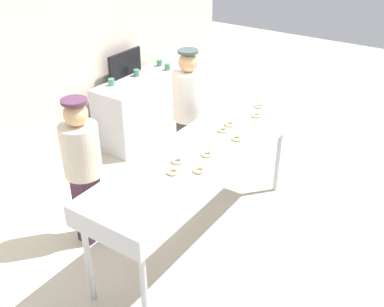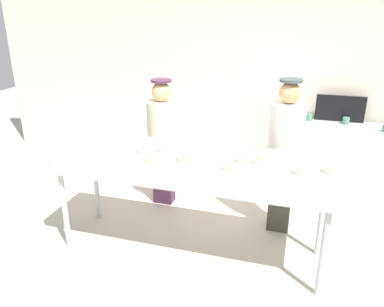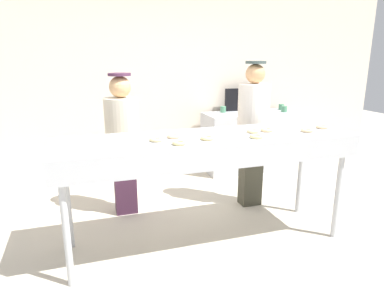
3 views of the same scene
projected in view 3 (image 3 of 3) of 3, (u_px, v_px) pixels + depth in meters
name	position (u px, v px, depth m)	size (l,w,h in m)	color
ground_plane	(206.00, 241.00, 3.45)	(16.00, 16.00, 0.00)	beige
back_wall	(151.00, 72.00, 5.24)	(8.00, 0.12, 3.05)	beige
fryer_conveyor	(207.00, 147.00, 3.19)	(2.70, 0.78, 1.06)	#B7BABF
plain_donut_0	(256.00, 136.00, 3.09)	(0.12, 0.12, 0.03)	#E7D38B
plain_donut_1	(307.00, 130.00, 3.35)	(0.12, 0.12, 0.03)	beige
plain_donut_2	(179.00, 143.00, 2.87)	(0.12, 0.12, 0.03)	#E9D587
plain_donut_3	(207.00, 138.00, 3.03)	(0.12, 0.12, 0.03)	#EDD488
plain_donut_4	(322.00, 127.00, 3.50)	(0.12, 0.12, 0.03)	#F4C793
plain_donut_5	(267.00, 130.00, 3.36)	(0.12, 0.12, 0.03)	#EFC68E
plain_donut_6	(173.00, 136.00, 3.10)	(0.12, 0.12, 0.03)	beige
plain_donut_7	(156.00, 139.00, 2.98)	(0.12, 0.12, 0.03)	beige
plain_donut_8	(253.00, 131.00, 3.31)	(0.12, 0.12, 0.03)	beige
worker_baker	(253.00, 125.00, 4.06)	(0.36, 0.36, 1.70)	#3C3B2D
worker_assistant	(123.00, 135.00, 3.86)	(0.37, 0.37, 1.58)	#3E2136
prep_counter	(249.00, 141.00, 5.55)	(1.43, 0.60, 0.90)	#B7BABF
paper_cup_0	(223.00, 109.00, 5.45)	(0.09, 0.09, 0.09)	#4C8C66
paper_cup_1	(252.00, 108.00, 5.55)	(0.09, 0.09, 0.09)	#4C8C66
paper_cup_2	(281.00, 107.00, 5.71)	(0.09, 0.09, 0.09)	#4C8C66
paper_cup_3	(284.00, 109.00, 5.49)	(0.09, 0.09, 0.09)	#4C8C66
menu_display	(244.00, 99.00, 5.61)	(0.64, 0.04, 0.36)	black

